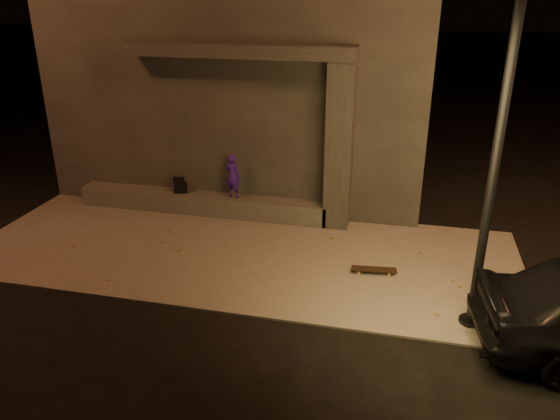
% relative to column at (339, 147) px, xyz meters
% --- Properties ---
extents(ground, '(120.00, 120.00, 0.00)m').
position_rel_column_xyz_m(ground, '(-1.70, -3.75, -1.84)').
color(ground, black).
rests_on(ground, ground).
extents(sidewalk, '(11.00, 4.40, 0.04)m').
position_rel_column_xyz_m(sidewalk, '(-1.70, -1.75, -1.82)').
color(sidewalk, slate).
rests_on(sidewalk, ground).
extents(building, '(9.00, 5.10, 5.22)m').
position_rel_column_xyz_m(building, '(-2.70, 2.74, 0.77)').
color(building, '#33312E').
rests_on(building, ground).
extents(ledge, '(6.00, 0.55, 0.45)m').
position_rel_column_xyz_m(ledge, '(-3.20, 0.00, -1.58)').
color(ledge, '#4C4A45').
rests_on(ledge, sidewalk).
extents(column, '(0.55, 0.55, 3.60)m').
position_rel_column_xyz_m(column, '(0.00, 0.00, 0.00)').
color(column, '#33312E').
rests_on(column, sidewalk).
extents(canopy, '(5.00, 0.70, 0.28)m').
position_rel_column_xyz_m(canopy, '(-2.20, 0.05, 1.94)').
color(canopy, '#33312E').
rests_on(canopy, column).
extents(skateboarder, '(0.42, 0.31, 1.03)m').
position_rel_column_xyz_m(skateboarder, '(-2.41, 0.00, -0.83)').
color(skateboarder, '#3C1AAC').
rests_on(skateboarder, ledge).
extents(backpack, '(0.34, 0.28, 0.42)m').
position_rel_column_xyz_m(backpack, '(-3.71, 0.00, -1.21)').
color(backpack, black).
rests_on(backpack, ledge).
extents(skateboard, '(0.86, 0.30, 0.09)m').
position_rel_column_xyz_m(skateboard, '(1.00, -2.06, -1.72)').
color(skateboard, black).
rests_on(skateboard, sidewalk).
extents(street_lamp_0, '(0.36, 0.36, 7.93)m').
position_rel_column_xyz_m(street_lamp_0, '(2.63, -3.32, 2.63)').
color(street_lamp_0, black).
rests_on(street_lamp_0, ground).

